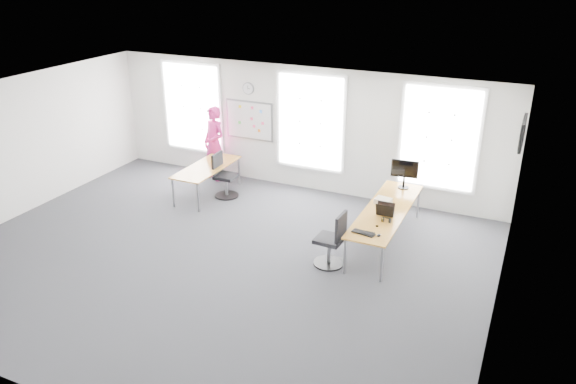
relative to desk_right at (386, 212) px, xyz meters
The scene contains 24 objects.
floor 3.46m from the desk_right, 144.03° to the right, with size 10.00×10.00×0.00m, color #29292E.
ceiling 4.10m from the desk_right, 144.03° to the right, with size 10.00×10.00×0.00m, color white.
wall_back 3.50m from the desk_right, 143.76° to the left, with size 10.00×10.00×0.00m, color white.
wall_front 6.64m from the desk_right, 114.59° to the right, with size 10.00×10.00×0.00m, color white.
wall_left 8.03m from the desk_right, 165.58° to the right, with size 10.00×10.00×0.00m, color white.
wall_right 3.12m from the desk_right, 41.39° to the right, with size 10.00×10.00×0.00m, color white.
window_left 6.16m from the desk_right, 160.97° to the left, with size 1.60×0.06×2.20m, color silver.
window_mid 3.30m from the desk_right, 140.96° to the left, with size 1.60×0.06×2.20m, color silver.
window_right 2.29m from the desk_right, 74.25° to the left, with size 1.60×0.06×2.20m, color silver.
desk_right is the anchor object (origin of this frame).
desk_left 4.57m from the desk_right, behind, with size 0.79×1.98×0.72m.
chair_right 1.44m from the desk_right, 117.26° to the right, with size 0.57×0.57×1.08m.
chair_left 4.20m from the desk_right, behind, with size 0.57×0.57×1.06m.
person 5.17m from the desk_right, 161.91° to the left, with size 0.69×0.45×1.90m, color #C22373.
whiteboard 4.63m from the desk_right, 154.18° to the left, with size 1.20×0.03×0.90m, color white.
wall_clock 4.84m from the desk_right, 154.18° to the left, with size 0.30×0.30×0.04m, color gray.
tv 2.92m from the desk_right, 24.58° to the left, with size 0.06×0.90×0.55m, color black.
keyboard 1.18m from the desk_right, 94.70° to the right, with size 0.42×0.15×0.02m, color black.
mouse 1.19m from the desk_right, 80.91° to the right, with size 0.07×0.11×0.04m, color black.
lens_cap 0.80m from the desk_right, 86.74° to the right, with size 0.06×0.06×0.01m, color black.
headphones 0.59m from the desk_right, 75.31° to the right, with size 0.18×0.09×0.10m.
laptop_sleeve 0.37m from the desk_right, 79.95° to the right, with size 0.34×0.18×0.27m.
paper_stack 0.30m from the desk_right, 118.71° to the left, with size 0.32×0.24×0.11m, color beige.
monitor 1.28m from the desk_right, 88.31° to the left, with size 0.57×0.23×0.63m.
Camera 1 is at (5.15, -7.91, 5.37)m, focal length 35.00 mm.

